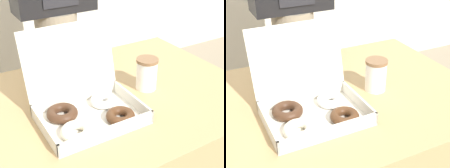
{
  "view_description": "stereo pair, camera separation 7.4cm",
  "coord_description": "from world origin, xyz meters",
  "views": [
    {
      "loc": [
        -0.56,
        -0.89,
        1.33
      ],
      "look_at": [
        -0.09,
        -0.09,
        0.8
      ],
      "focal_mm": 50.0,
      "sensor_mm": 36.0,
      "label": 1
    },
    {
      "loc": [
        -0.5,
        -0.93,
        1.33
      ],
      "look_at": [
        -0.09,
        -0.09,
        0.8
      ],
      "focal_mm": 50.0,
      "sensor_mm": 36.0,
      "label": 2
    }
  ],
  "objects": [
    {
      "name": "table",
      "position": [
        0.0,
        0.0,
        0.35
      ],
      "size": [
        1.01,
        0.81,
        0.7
      ],
      "color": "tan",
      "rests_on": "ground_plane"
    },
    {
      "name": "donut_box",
      "position": [
        -0.18,
        -0.08,
        0.75
      ],
      "size": [
        0.34,
        0.31,
        0.29
      ],
      "color": "silver",
      "rests_on": "table"
    },
    {
      "name": "coffee_cup",
      "position": [
        0.11,
        -0.03,
        0.77
      ],
      "size": [
        0.09,
        0.09,
        0.13
      ],
      "color": "white",
      "rests_on": "table"
    },
    {
      "name": "person_customer",
      "position": [
        0.01,
        0.66,
        0.9
      ],
      "size": [
        0.42,
        0.23,
        1.64
      ],
      "color": "gray",
      "rests_on": "ground_plane"
    }
  ]
}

